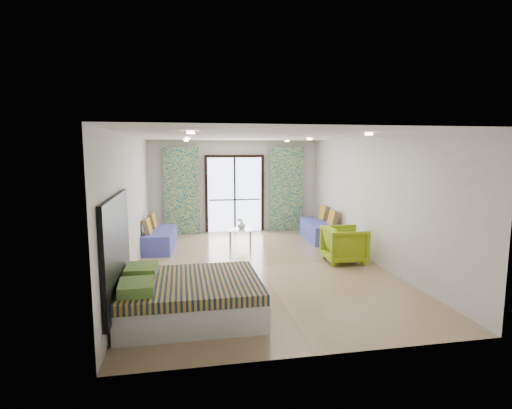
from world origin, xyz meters
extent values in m
cube|color=black|center=(0.00, 3.71, 2.24)|extent=(1.76, 0.08, 0.08)
cube|color=black|center=(-0.84, 3.71, 1.10)|extent=(0.08, 0.08, 2.20)
cube|color=black|center=(0.84, 3.71, 1.10)|extent=(0.08, 0.08, 2.20)
cube|color=black|center=(0.00, 3.71, 1.10)|extent=(0.05, 0.06, 2.20)
cube|color=#595451|center=(0.00, 3.73, 0.95)|extent=(1.52, 0.03, 0.04)
cube|color=beige|center=(-1.55, 3.57, 1.25)|extent=(1.00, 0.10, 2.50)
cube|color=beige|center=(1.55, 3.57, 1.25)|extent=(1.00, 0.10, 2.50)
cylinder|color=#FFE0B2|center=(-1.40, -2.00, 2.67)|extent=(0.12, 0.12, 0.02)
cylinder|color=#FFE0B2|center=(1.40, -2.00, 2.67)|extent=(0.12, 0.12, 0.02)
cylinder|color=#FFE0B2|center=(-1.40, 1.00, 2.67)|extent=(0.12, 0.12, 0.02)
cylinder|color=#FFE0B2|center=(1.40, 1.00, 2.67)|extent=(0.12, 0.12, 0.02)
cylinder|color=#FFE0B2|center=(-1.40, 3.00, 2.67)|extent=(0.12, 0.12, 0.02)
cylinder|color=#FFE0B2|center=(1.40, 3.00, 2.67)|extent=(0.12, 0.12, 0.02)
cube|color=black|center=(-2.46, -2.31, 1.05)|extent=(0.06, 2.10, 1.50)
cube|color=silver|center=(-2.47, -1.06, 1.05)|extent=(0.02, 0.10, 0.10)
cube|color=silver|center=(-1.45, -2.31, 0.20)|extent=(2.01, 1.61, 0.40)
cube|color=navy|center=(-1.45, -2.31, 0.48)|extent=(1.99, 1.64, 0.15)
cube|color=#155462|center=(-2.17, -2.70, 0.62)|extent=(0.48, 0.58, 0.14)
cube|color=#155462|center=(-2.17, -1.93, 0.62)|extent=(0.49, 0.58, 0.14)
cube|color=#494DAF|center=(-2.10, 1.90, 0.19)|extent=(0.80, 1.74, 0.37)
cube|color=#494DAF|center=(-2.10, 1.90, 0.42)|extent=(0.78, 1.70, 0.09)
cube|color=navy|center=(-2.37, 1.53, 0.64)|extent=(0.22, 0.44, 0.39)
cube|color=navy|center=(-2.30, 2.31, 0.64)|extent=(0.22, 0.44, 0.39)
cube|color=#494DAF|center=(2.10, 2.16, 0.20)|extent=(0.81, 1.80, 0.39)
cube|color=#494DAF|center=(2.10, 2.16, 0.44)|extent=(0.79, 1.77, 0.10)
cube|color=navy|center=(2.31, 1.73, 0.66)|extent=(0.23, 0.45, 0.41)
cube|color=navy|center=(2.37, 2.55, 0.66)|extent=(0.23, 0.45, 0.41)
cylinder|color=silver|center=(-0.38, 1.82, 0.19)|extent=(0.05, 0.05, 0.38)
cylinder|color=silver|center=(0.13, 1.75, 0.19)|extent=(0.05, 0.05, 0.38)
cylinder|color=silver|center=(-0.30, 2.33, 0.19)|extent=(0.05, 0.05, 0.38)
cylinder|color=silver|center=(0.21, 2.26, 0.19)|extent=(0.05, 0.05, 0.38)
cube|color=#8CA59E|center=(-0.08, 2.04, 0.38)|extent=(0.68, 0.68, 0.02)
sphere|color=white|center=(-0.04, 2.03, 0.59)|extent=(0.07, 0.07, 0.07)
sphere|color=white|center=(-0.08, 2.09, 0.61)|extent=(0.07, 0.07, 0.07)
sphere|color=white|center=(-0.13, 2.05, 0.63)|extent=(0.07, 0.07, 0.07)
sphere|color=white|center=(-0.09, 1.99, 0.65)|extent=(0.07, 0.07, 0.07)
imported|color=white|center=(-0.04, 2.07, 0.50)|extent=(0.25, 0.26, 0.20)
imported|color=#8BAB16|center=(1.89, -0.04, 0.43)|extent=(0.81, 0.86, 0.85)
camera|label=1|loc=(-1.55, -7.99, 2.43)|focal=28.00mm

